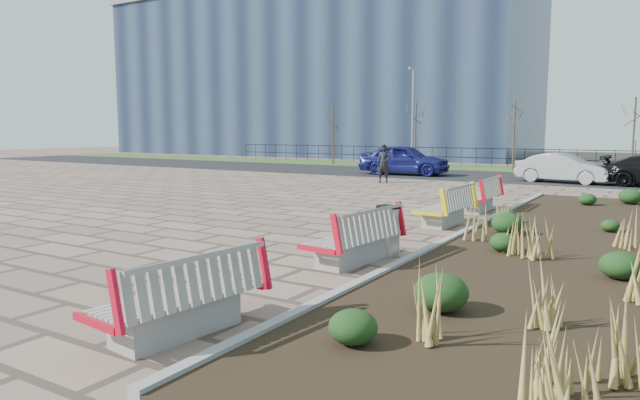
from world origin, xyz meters
The scene contains 20 objects.
ground centered at (0.00, 0.00, 0.00)m, with size 120.00×120.00×0.00m, color #7F6657.
planting_bed centered at (6.25, 5.00, 0.05)m, with size 4.50×18.00×0.10m, color black.
planting_curb centered at (3.92, 5.00, 0.07)m, with size 0.16×18.00×0.15m, color gray.
grass_verge_far centered at (0.00, 28.00, 0.02)m, with size 80.00×5.00×0.04m, color #33511E.
road centered at (0.00, 22.00, 0.01)m, with size 80.00×7.00×0.02m, color black.
bench_a centered at (3.00, -2.57, 0.50)m, with size 0.90×2.10×1.00m, color red, non-canonical shape.
bench_b centered at (3.00, 1.65, 0.50)m, with size 0.90×2.10×1.00m, color red, non-canonical shape.
bench_c centered at (3.00, 6.43, 0.50)m, with size 0.90×2.10×1.00m, color yellow, non-canonical shape.
bench_d centered at (3.00, 9.33, 0.50)m, with size 0.90×2.10×1.00m, color red, non-canonical shape.
litter_bin centered at (3.28, 2.58, 0.46)m, with size 0.45×0.45×0.93m, color #B2B2B7.
pedestrian centered at (-3.25, 16.14, 0.86)m, with size 0.63×0.41×1.73m, color black.
car_blue centered at (-4.21, 20.67, 0.82)m, with size 1.89×4.69×1.60m, color navy.
car_silver centered at (3.66, 20.19, 0.67)m, with size 1.38×3.96×1.31m, color #95989C.
tree_a centered at (-12.00, 26.50, 2.04)m, with size 1.40×1.40×4.00m, color #4C3D2D, non-canonical shape.
tree_b centered at (-6.00, 26.50, 2.04)m, with size 1.40×1.40×4.00m, color #4C3D2D, non-canonical shape.
tree_c centered at (0.00, 26.50, 2.04)m, with size 1.40×1.40×4.00m, color #4C3D2D, non-canonical shape.
tree_d centered at (6.00, 26.50, 2.04)m, with size 1.40×1.40×4.00m, color #4C3D2D, non-canonical shape.
lamp_west centered at (-6.00, 26.00, 3.04)m, with size 0.24×0.60×6.00m, color gray, non-canonical shape.
railing_fence centered at (0.00, 29.50, 0.64)m, with size 44.00×0.10×1.20m, color black, non-canonical shape.
building_glass centered at (-22.00, 40.00, 7.50)m, with size 40.00×14.00×15.00m, color #192338.
Camera 1 is at (7.76, -7.14, 2.37)m, focal length 32.00 mm.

